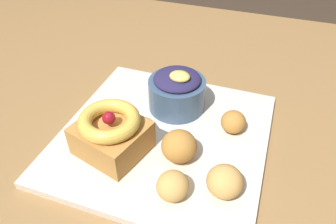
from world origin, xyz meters
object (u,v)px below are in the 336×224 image
fritter_back (173,186)px  fritter_extra (179,146)px  fritter_front (233,122)px  berry_ramekin (176,92)px  front_plate (164,137)px  fritter_middle (225,181)px  cake_slice (111,133)px

fritter_back → fritter_extra: bearing=100.8°
fritter_front → berry_ramekin: bearing=167.5°
front_plate → fritter_middle: (0.11, -0.08, 0.03)m
berry_ramekin → fritter_middle: bearing=-51.9°
berry_ramekin → fritter_back: berry_ramekin is taller
front_plate → fritter_extra: 0.06m
berry_ramekin → fritter_extra: bearing=-69.5°
cake_slice → fritter_front: 0.18m
fritter_middle → fritter_extra: 0.08m
cake_slice → fritter_back: size_ratio=2.60×
cake_slice → fritter_extra: cake_slice is taller
berry_ramekin → fritter_back: (0.05, -0.17, -0.02)m
fritter_middle → fritter_front: bearing=95.3°
fritter_front → fritter_extra: bearing=-126.5°
berry_ramekin → fritter_back: 0.18m
cake_slice → fritter_middle: cake_slice is taller
berry_ramekin → fritter_middle: (0.11, -0.14, -0.01)m
front_plate → fritter_front: fritter_front is taller
berry_ramekin → fritter_front: berry_ramekin is taller
fritter_front → fritter_middle: 0.12m
fritter_extra → fritter_middle: bearing=-27.3°
fritter_front → fritter_back: fritter_back is taller
front_plate → cake_slice: bearing=-136.5°
cake_slice → fritter_back: (0.11, -0.05, -0.01)m
fritter_front → front_plate: bearing=-155.9°
cake_slice → berry_ramekin: bearing=65.2°
fritter_front → cake_slice: bearing=-147.7°
front_plate → fritter_middle: 0.13m
cake_slice → fritter_back: bearing=-23.6°
front_plate → fritter_back: fritter_back is taller
front_plate → fritter_front: bearing=24.1°
berry_ramekin → fritter_back: bearing=-73.0°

